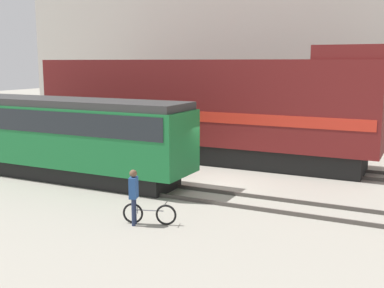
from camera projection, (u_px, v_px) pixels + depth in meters
The scene contains 8 objects.
ground_plane at pixel (211, 184), 19.98m from camera, with size 120.00×120.00×0.00m, color #9E998C.
track_near at pixel (191, 193), 18.35m from camera, with size 60.00×1.50×0.14m.
track_far at pixel (247, 163), 23.88m from camera, with size 60.00×1.51×0.14m.
building_backdrop at pixel (300, 25), 31.01m from camera, with size 39.42×6.00×14.70m.
freight_locomotive at pixel (201, 108), 24.57m from camera, with size 17.91×3.04×5.73m.
streetcar at pixel (63, 133), 20.72m from camera, with size 11.85×2.54×3.48m.
bicycle at pixel (149, 214), 15.03m from camera, with size 1.66×0.67×0.72m.
person at pixel (134, 191), 14.83m from camera, with size 0.32×0.41×1.77m.
Camera 1 is at (7.97, -17.72, 5.03)m, focal length 45.00 mm.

